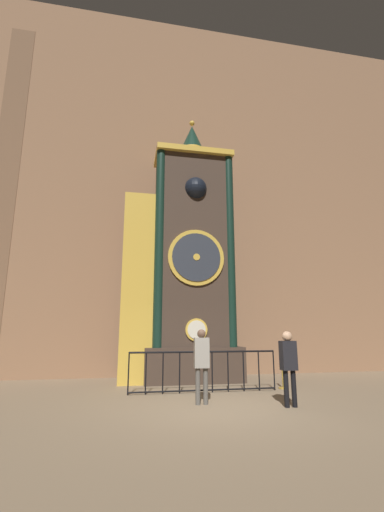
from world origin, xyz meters
The scene contains 7 objects.
ground_plane centered at (0.00, 0.00, 0.00)m, with size 28.00×28.00×0.00m, color #847056.
cathedral_back_wall centered at (-0.09, 5.58, 7.66)m, with size 24.00×0.32×15.35m.
clock_tower centered at (-0.11, 4.03, 3.95)m, with size 4.01×1.83×9.55m.
railing_fence centered at (0.16, 1.94, 0.59)m, with size 4.07×0.05×1.08m.
visitor_near centered at (-0.24, 0.47, 0.99)m, with size 0.36×0.25×1.65m.
visitor_far centered at (1.60, -0.17, 0.97)m, with size 0.34×0.22×1.61m.
stanchion_post centered at (2.53, 2.13, 0.32)m, with size 0.28×0.28×1.01m.
Camera 1 is at (-2.02, -7.52, 1.61)m, focal length 24.00 mm.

